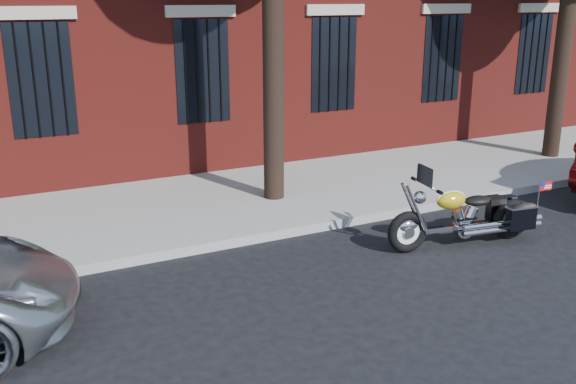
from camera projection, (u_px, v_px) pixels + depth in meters
name	position (u px, v px, depth m)	size (l,w,h in m)	color
ground	(333.00, 267.00, 8.92)	(120.00, 120.00, 0.00)	black
curb	(288.00, 231.00, 10.08)	(40.00, 0.16, 0.15)	gray
sidewalk	(241.00, 199.00, 11.68)	(40.00, 3.60, 0.15)	gray
motorcycle	(469.00, 217.00, 9.63)	(2.49, 0.95, 1.29)	black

